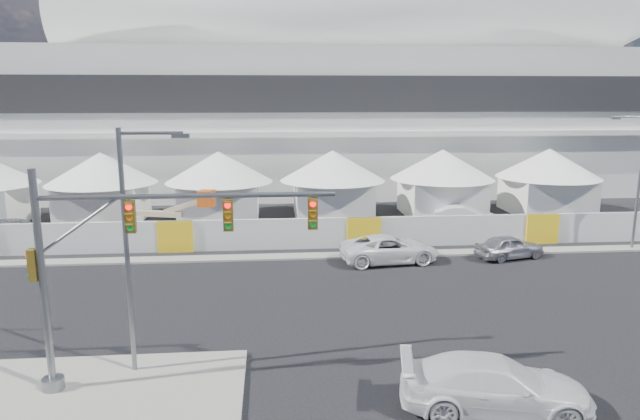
{
  "coord_description": "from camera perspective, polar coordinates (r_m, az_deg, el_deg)",
  "views": [
    {
      "loc": [
        0.02,
        -21.07,
        9.83
      ],
      "look_at": [
        2.76,
        10.0,
        3.45
      ],
      "focal_mm": 32.0,
      "sensor_mm": 36.0,
      "label": 1
    }
  ],
  "objects": [
    {
      "name": "traffic_mast",
      "position": [
        19.73,
        -20.48,
        -5.57
      ],
      "size": [
        9.79,
        0.72,
        7.41
      ],
      "color": "gray",
      "rests_on": "median_island"
    },
    {
      "name": "streetlight_curb",
      "position": [
        40.95,
        29.16,
        3.34
      ],
      "size": [
        2.56,
        0.58,
        8.64
      ],
      "color": "gray",
      "rests_on": "ground"
    },
    {
      "name": "far_curb",
      "position": [
        40.27,
        24.95,
        -3.59
      ],
      "size": [
        80.0,
        1.2,
        0.12
      ],
      "primitive_type": "cube",
      "color": "gray",
      "rests_on": "ground"
    },
    {
      "name": "hoarding_fence",
      "position": [
        37.13,
        4.38,
        -2.23
      ],
      "size": [
        70.0,
        0.25,
        2.0
      ],
      "primitive_type": "cube",
      "color": "silver",
      "rests_on": "ground"
    },
    {
      "name": "sedan_silver",
      "position": [
        36.49,
        18.42,
        -3.5
      ],
      "size": [
        2.71,
        4.53,
        1.44
      ],
      "primitive_type": "imported",
      "rotation": [
        0.0,
        0.0,
        1.82
      ],
      "color": "#B0AFB4",
      "rests_on": "ground"
    },
    {
      "name": "median_island",
      "position": [
        21.4,
        -21.69,
        -16.45
      ],
      "size": [
        10.0,
        5.0,
        0.15
      ],
      "primitive_type": "cube",
      "color": "gray",
      "rests_on": "ground"
    },
    {
      "name": "pickup_near",
      "position": [
        19.48,
        17.13,
        -16.42
      ],
      "size": [
        3.48,
        6.28,
        1.72
      ],
      "primitive_type": "imported",
      "rotation": [
        0.0,
        0.0,
        1.38
      ],
      "color": "white",
      "rests_on": "ground"
    },
    {
      "name": "ground",
      "position": [
        23.25,
        -4.75,
        -13.5
      ],
      "size": [
        160.0,
        160.0,
        0.0
      ],
      "primitive_type": "plane",
      "color": "black",
      "rests_on": "ground"
    },
    {
      "name": "lot_car_a",
      "position": [
        44.55,
        14.31,
        -0.56
      ],
      "size": [
        3.06,
        4.85,
        1.51
      ],
      "primitive_type": "imported",
      "rotation": [
        0.0,
        0.0,
        1.22
      ],
      "color": "silver",
      "rests_on": "ground"
    },
    {
      "name": "boom_lift",
      "position": [
        39.77,
        -16.82,
        -1.77
      ],
      "size": [
        7.59,
        2.62,
        3.74
      ],
      "rotation": [
        0.0,
        0.0,
        -0.28
      ],
      "color": "#C04C12",
      "rests_on": "ground"
    },
    {
      "name": "lot_car_c",
      "position": [
        43.28,
        -28.0,
        -1.88
      ],
      "size": [
        2.52,
        5.54,
        1.57
      ],
      "primitive_type": "imported",
      "rotation": [
        0.0,
        0.0,
        1.63
      ],
      "color": "#99989D",
      "rests_on": "ground"
    },
    {
      "name": "streetlight_median",
      "position": [
        20.48,
        -18.25,
        -2.43
      ],
      "size": [
        2.38,
        0.24,
        8.6
      ],
      "color": "gray",
      "rests_on": "median_island"
    },
    {
      "name": "tent_row",
      "position": [
        45.56,
        -4.39,
        3.09
      ],
      "size": [
        53.4,
        8.4,
        5.4
      ],
      "color": "white",
      "rests_on": "ground"
    },
    {
      "name": "stadium",
      "position": [
        63.17,
        2.92,
        11.2
      ],
      "size": [
        80.0,
        24.8,
        21.98
      ],
      "color": "silver",
      "rests_on": "ground"
    },
    {
      "name": "pickup_curb",
      "position": [
        34.09,
        6.95,
        -3.87
      ],
      "size": [
        3.29,
        6.07,
        1.62
      ],
      "primitive_type": "imported",
      "rotation": [
        0.0,
        0.0,
        1.68
      ],
      "color": "white",
      "rests_on": "ground"
    }
  ]
}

